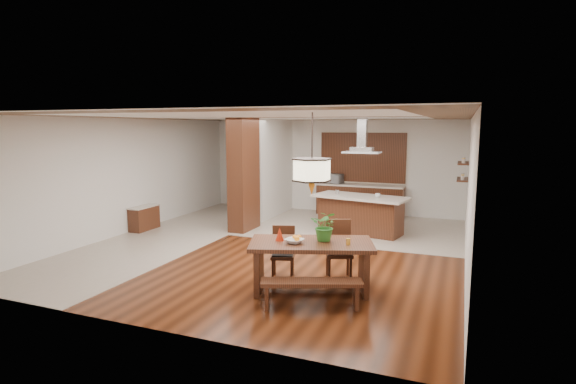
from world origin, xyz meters
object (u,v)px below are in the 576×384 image
at_px(dining_chair_right, 339,250).
at_px(fruit_bowl, 294,241).
at_px(kitchen_island, 360,214).
at_px(hallway_console, 144,218).
at_px(range_hood, 362,135).
at_px(dining_bench, 311,294).
at_px(dining_chair_left, 283,253).
at_px(pendant_lantern, 312,154).
at_px(dining_table, 311,255).
at_px(foliage_plant, 325,226).
at_px(island_cup, 378,195).
at_px(microwave, 334,179).

bearing_deg(dining_chair_right, fruit_bowl, -140.63).
xyz_separation_m(dining_chair_right, kitchen_island, (-0.39, 3.55, -0.02)).
bearing_deg(hallway_console, fruit_bowl, -27.77).
height_order(hallway_console, range_hood, range_hood).
height_order(hallway_console, dining_chair_right, dining_chair_right).
bearing_deg(dining_bench, dining_chair_right, 88.47).
distance_m(dining_chair_left, fruit_bowl, 0.83).
relative_size(dining_bench, pendant_lantern, 1.15).
bearing_deg(pendant_lantern, dining_bench, -70.97).
xyz_separation_m(hallway_console, dining_table, (5.45, -2.57, 0.29)).
bearing_deg(kitchen_island, dining_table, -76.83).
relative_size(dining_bench, kitchen_island, 0.61).
distance_m(dining_chair_right, fruit_bowl, 1.09).
bearing_deg(fruit_bowl, hallway_console, 152.23).
bearing_deg(fruit_bowl, foliage_plant, 36.73).
distance_m(hallway_console, fruit_bowl, 5.92).
bearing_deg(range_hood, dining_bench, -85.89).
xyz_separation_m(dining_bench, dining_chair_left, (-0.90, 1.09, 0.25)).
distance_m(dining_table, dining_chair_left, 0.80).
bearing_deg(pendant_lantern, kitchen_island, 91.65).
relative_size(kitchen_island, island_cup, 19.95).
relative_size(fruit_bowl, kitchen_island, 0.12).
bearing_deg(fruit_bowl, dining_chair_left, 126.72).
distance_m(foliage_plant, kitchen_island, 4.19).
relative_size(hallway_console, dining_chair_left, 0.96).
distance_m(dining_table, fruit_bowl, 0.38).
distance_m(hallway_console, dining_table, 6.03).
xyz_separation_m(dining_chair_right, range_hood, (-0.39, 3.55, 1.95)).
bearing_deg(dining_chair_right, microwave, 84.76).
height_order(kitchen_island, microwave, microwave).
distance_m(range_hood, island_cup, 1.52).
bearing_deg(dining_table, foliage_plant, 36.30).
height_order(dining_chair_left, microwave, microwave).
bearing_deg(dining_bench, range_hood, 94.11).
bearing_deg(range_hood, hallway_console, -162.20).
bearing_deg(microwave, foliage_plant, -61.52).
relative_size(dining_chair_right, fruit_bowl, 3.61).
bearing_deg(island_cup, dining_bench, -90.97).
relative_size(dining_chair_right, range_hood, 1.15).
distance_m(dining_bench, dining_chair_right, 1.44).
bearing_deg(microwave, range_hood, -45.56).
bearing_deg(fruit_bowl, dining_table, 37.09).
bearing_deg(dining_chair_left, range_hood, 64.63).
relative_size(hallway_console, fruit_bowl, 3.06).
height_order(pendant_lantern, range_hood, same).
height_order(dining_bench, pendant_lantern, pendant_lantern).
relative_size(dining_table, fruit_bowl, 7.65).
distance_m(dining_chair_right, foliage_plant, 0.82).
relative_size(dining_chair_left, microwave, 1.77).
bearing_deg(microwave, fruit_bowl, -65.61).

